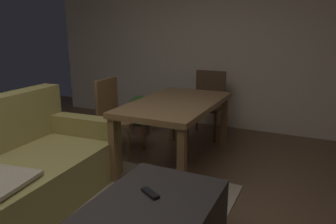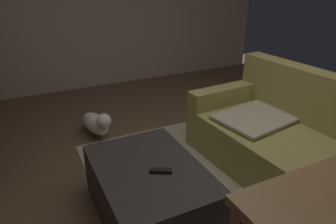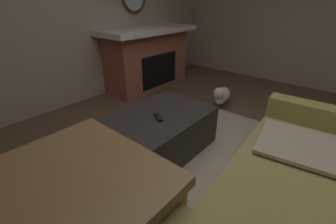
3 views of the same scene
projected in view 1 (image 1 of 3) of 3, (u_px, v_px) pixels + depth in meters
wall_right_window_side at (210, 42)px, 4.92m from camera, size 0.12×5.62×2.65m
couch at (9, 174)px, 2.70m from camera, size 1.96×1.07×0.93m
tv_remote at (150, 193)px, 2.13m from camera, size 0.12×0.16×0.02m
dining_table at (176, 108)px, 3.54m from camera, size 1.52×0.86×0.74m
dining_chair_north at (115, 112)px, 3.91m from camera, size 0.46×0.46×0.93m
dining_chair_east at (208, 100)px, 4.59m from camera, size 0.45×0.45×0.93m
potted_plant at (140, 113)px, 4.67m from camera, size 0.43×0.43×0.57m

